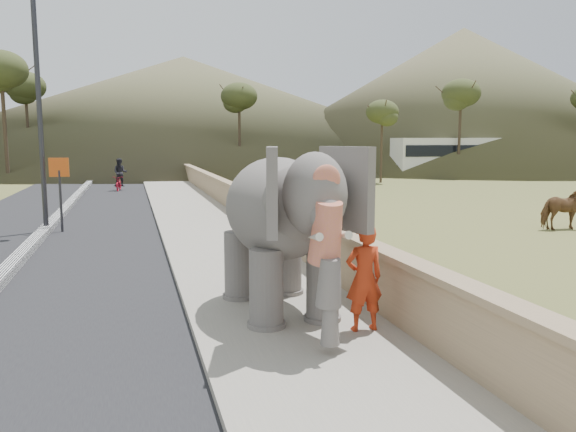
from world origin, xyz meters
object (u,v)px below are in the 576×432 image
object	(u,v)px
lamppost	(48,78)
cow	(566,209)
elephant_and_man	(279,231)
motorcyclist	(120,178)

from	to	relation	value
lamppost	cow	distance (m)	17.20
lamppost	elephant_and_man	distance (m)	11.97
motorcyclist	lamppost	bearing A→B (deg)	-96.74
elephant_and_man	motorcyclist	xyz separation A→B (m)	(-2.97, 25.21, -0.72)
elephant_and_man	cow	bearing A→B (deg)	29.06
lamppost	motorcyclist	distance (m)	15.41
lamppost	cow	xyz separation A→B (m)	(16.18, -4.09, -4.17)
lamppost	elephant_and_man	size ratio (longest dim) A/B	2.10
lamppost	motorcyclist	xyz separation A→B (m)	(1.74, 14.74, -4.12)
elephant_and_man	motorcyclist	size ratio (longest dim) A/B	2.01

